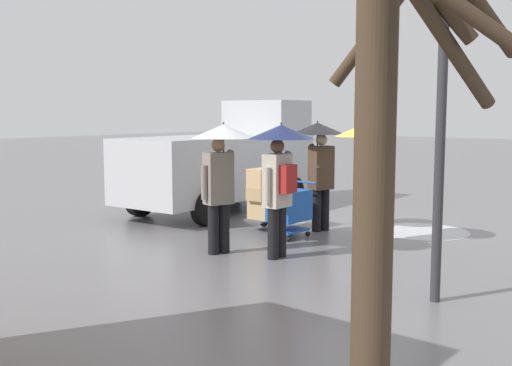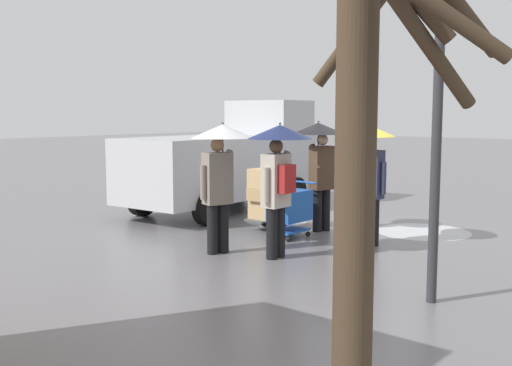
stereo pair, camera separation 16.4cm
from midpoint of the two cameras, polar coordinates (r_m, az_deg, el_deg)
name	(u,v)px [view 2 (the right image)]	position (r m, az deg, el deg)	size (l,w,h in m)	color
ground_plane	(339,233)	(11.89, 8.08, -4.65)	(90.00, 90.00, 0.00)	slate
slush_patch_near_cluster	(276,221)	(13.02, 2.25, -3.59)	(1.30, 1.30, 0.01)	#999BA0
slush_patch_under_van	(423,232)	(12.36, 15.61, -4.38)	(1.81, 1.81, 0.01)	silver
cargo_van_parked_right	(229,160)	(14.53, -2.21, 2.14)	(2.34, 5.41, 2.60)	#B7BABF
shopping_cart_vendor	(289,207)	(11.28, 3.55, -2.27)	(0.58, 0.83, 1.04)	#1951B2
hand_dolly_boxes	(264,195)	(11.97, 1.13, -1.10)	(0.56, 0.74, 1.32)	#515156
pedestrian_pink_side	(220,157)	(9.94, -2.86, 2.43)	(1.04, 1.04, 2.15)	black
pedestrian_black_side	(320,150)	(11.84, 6.36, 3.07)	(1.04, 1.04, 2.15)	black
pedestrian_white_side	(368,155)	(10.78, 10.77, 2.57)	(1.04, 1.04, 2.15)	black
pedestrian_far_side	(279,159)	(9.62, 2.60, 2.21)	(1.04, 1.04, 2.15)	black
bare_tree_near	(361,150)	(3.54, 11.03, 3.05)	(1.31, 1.32, 3.91)	#423323
street_lamp	(438,107)	(7.60, 17.14, 6.81)	(0.28, 0.28, 3.86)	#2D2D33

